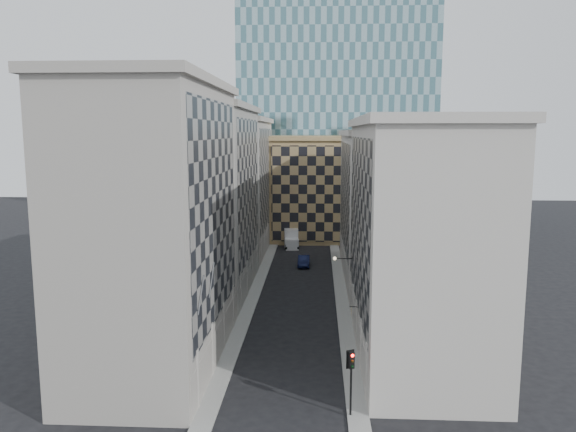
% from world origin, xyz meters
% --- Properties ---
extents(ground, '(260.00, 260.00, 0.00)m').
position_xyz_m(ground, '(0.00, 0.00, 0.00)').
color(ground, black).
rests_on(ground, ground).
extents(sidewalk_west, '(1.50, 100.00, 0.15)m').
position_xyz_m(sidewalk_west, '(-5.25, 30.00, 0.07)').
color(sidewalk_west, gray).
rests_on(sidewalk_west, ground).
extents(sidewalk_east, '(1.50, 100.00, 0.15)m').
position_xyz_m(sidewalk_east, '(5.25, 30.00, 0.07)').
color(sidewalk_east, gray).
rests_on(sidewalk_east, ground).
extents(bldg_left_a, '(10.80, 22.80, 23.70)m').
position_xyz_m(bldg_left_a, '(-10.88, 11.00, 11.82)').
color(bldg_left_a, '#A69F95').
rests_on(bldg_left_a, ground).
extents(bldg_left_b, '(10.80, 22.80, 22.70)m').
position_xyz_m(bldg_left_b, '(-10.88, 33.00, 11.32)').
color(bldg_left_b, gray).
rests_on(bldg_left_b, ground).
extents(bldg_left_c, '(10.80, 22.80, 21.70)m').
position_xyz_m(bldg_left_c, '(-10.88, 55.00, 10.83)').
color(bldg_left_c, '#A69F95').
rests_on(bldg_left_c, ground).
extents(bldg_right_a, '(10.80, 26.80, 20.70)m').
position_xyz_m(bldg_right_a, '(10.88, 15.00, 10.32)').
color(bldg_right_a, beige).
rests_on(bldg_right_a, ground).
extents(bldg_right_b, '(10.80, 28.80, 19.70)m').
position_xyz_m(bldg_right_b, '(10.89, 42.00, 9.85)').
color(bldg_right_b, beige).
rests_on(bldg_right_b, ground).
extents(tan_block, '(16.80, 14.80, 18.80)m').
position_xyz_m(tan_block, '(2.00, 67.90, 9.44)').
color(tan_block, '#9F8254').
rests_on(tan_block, ground).
extents(church_tower, '(7.20, 7.20, 51.50)m').
position_xyz_m(church_tower, '(0.00, 82.00, 26.95)').
color(church_tower, '#312B26').
rests_on(church_tower, ground).
extents(flagpoles_left, '(0.10, 6.33, 2.33)m').
position_xyz_m(flagpoles_left, '(-5.90, 6.00, 8.00)').
color(flagpoles_left, gray).
rests_on(flagpoles_left, ground).
extents(bracket_lamp, '(1.98, 0.36, 0.36)m').
position_xyz_m(bracket_lamp, '(4.38, 24.00, 6.20)').
color(bracket_lamp, black).
rests_on(bracket_lamp, ground).
extents(traffic_light, '(0.57, 0.57, 4.62)m').
position_xyz_m(traffic_light, '(4.72, 2.13, 3.46)').
color(traffic_light, black).
rests_on(traffic_light, sidewalk_east).
extents(box_truck, '(2.84, 5.82, 3.08)m').
position_xyz_m(box_truck, '(-2.14, 59.69, 1.34)').
color(box_truck, white).
rests_on(box_truck, ground).
extents(dark_car, '(1.68, 4.78, 1.57)m').
position_xyz_m(dark_car, '(0.37, 45.99, 0.79)').
color(dark_car, '#0E1536').
rests_on(dark_car, ground).
extents(shop_sign, '(0.74, 0.64, 0.72)m').
position_xyz_m(shop_sign, '(5.42, 13.79, 3.84)').
color(shop_sign, black).
rests_on(shop_sign, ground).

